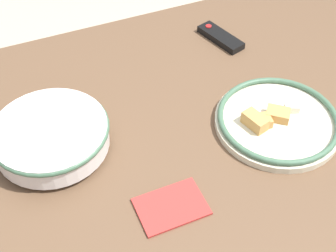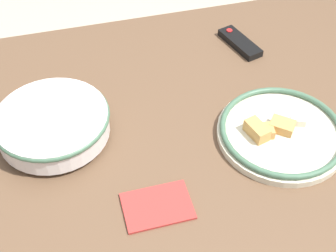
# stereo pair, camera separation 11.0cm
# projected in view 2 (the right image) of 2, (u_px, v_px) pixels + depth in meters

# --- Properties ---
(dining_table) EXTENTS (1.56, 0.94, 0.77)m
(dining_table) POSITION_uv_depth(u_px,v_px,m) (155.00, 146.00, 1.21)
(dining_table) COLOR brown
(dining_table) RESTS_ON ground_plane
(noodle_bowl) EXTENTS (0.27, 0.27, 0.07)m
(noodle_bowl) POSITION_uv_depth(u_px,v_px,m) (53.00, 124.00, 1.09)
(noodle_bowl) COLOR silver
(noodle_bowl) RESTS_ON dining_table
(food_plate) EXTENTS (0.31, 0.31, 0.05)m
(food_plate) POSITION_uv_depth(u_px,v_px,m) (281.00, 132.00, 1.11)
(food_plate) COLOR beige
(food_plate) RESTS_ON dining_table
(tv_remote) EXTENTS (0.09, 0.16, 0.02)m
(tv_remote) POSITION_uv_depth(u_px,v_px,m) (240.00, 43.00, 1.37)
(tv_remote) COLOR black
(tv_remote) RESTS_ON dining_table
(folded_napkin) EXTENTS (0.14, 0.10, 0.01)m
(folded_napkin) POSITION_uv_depth(u_px,v_px,m) (157.00, 206.00, 0.98)
(folded_napkin) COLOR #B2332D
(folded_napkin) RESTS_ON dining_table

